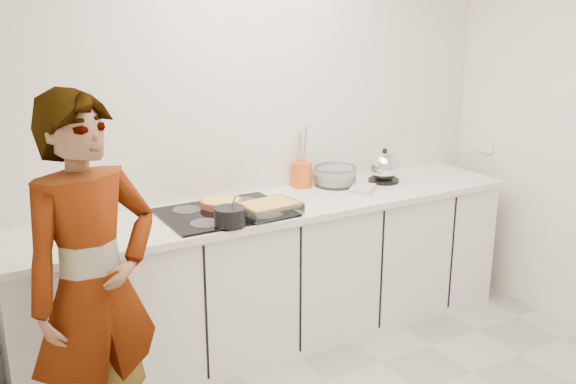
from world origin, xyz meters
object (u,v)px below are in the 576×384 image
hob (225,212)px  tart_dish (221,202)px  saucepan (230,216)px  utensil_crock (302,175)px  mixing_bowl (336,177)px  baking_dish (269,207)px  kettle (384,168)px  cook (94,289)px

hob → tart_dish: 0.11m
saucepan → utensil_crock: saucepan is taller
hob → mixing_bowl: size_ratio=2.07×
tart_dish → hob: bearing=-101.7°
baking_dish → kettle: size_ratio=1.41×
mixing_bowl → baking_dish: bearing=-152.9°
tart_dish → mixing_bowl: size_ratio=0.75×
hob → cook: bearing=-146.8°
baking_dish → utensil_crock: utensil_crock is taller
tart_dish → baking_dish: baking_dish is taller
tart_dish → kettle: bearing=-0.3°
hob → saucepan: 0.24m
saucepan → kettle: (1.30, 0.33, 0.04)m
mixing_bowl → utensil_crock: bearing=159.8°
baking_dish → kettle: kettle is taller
tart_dish → mixing_bowl: 0.88m
kettle → mixing_bowl: bearing=164.3°
baking_dish → utensil_crock: size_ratio=2.11×
tart_dish → utensil_crock: bearing=14.0°
hob → tart_dish: size_ratio=2.75×
tart_dish → saucepan: bearing=-105.8°
saucepan → utensil_crock: size_ratio=1.30×
tart_dish → cook: size_ratio=0.15×
kettle → utensil_crock: kettle is taller
baking_dish → utensil_crock: bearing=42.2°
kettle → utensil_crock: size_ratio=1.49×
hob → kettle: (1.23, 0.10, 0.09)m
hob → saucepan: (-0.07, -0.23, 0.06)m
utensil_crock → mixing_bowl: bearing=-20.2°
tart_dish → baking_dish: 0.33m
hob → kettle: kettle is taller
tart_dish → utensil_crock: 0.68m
hob → tart_dish: tart_dish is taller
saucepan → utensil_crock: 0.91m
kettle → utensil_crock: bearing=162.5°
utensil_crock → cook: size_ratio=0.10×
hob → mixing_bowl: mixing_bowl is taller
baking_dish → cook: size_ratio=0.20×
saucepan → cook: bearing=-156.5°
hob → cook: (-0.89, -0.58, -0.04)m
utensil_crock → cook: cook is taller
kettle → utensil_crock: 0.57m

